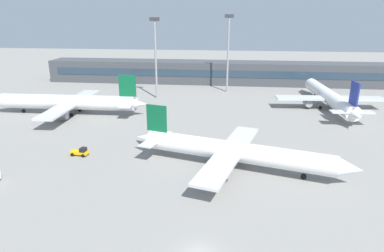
{
  "coord_description": "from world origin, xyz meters",
  "views": [
    {
      "loc": [
        3.07,
        -33.9,
        27.88
      ],
      "look_at": [
        -5.38,
        40.0,
        3.0
      ],
      "focal_mm": 31.51,
      "sensor_mm": 36.0,
      "label": 1
    }
  ],
  "objects_px": {
    "airplane_far": "(328,96)",
    "baggage_tug_yellow": "(81,152)",
    "airplane_mid": "(66,102)",
    "floodlight_tower_west": "(155,53)",
    "airplane_near": "(237,152)",
    "floodlight_tower_east": "(228,49)"
  },
  "relations": [
    {
      "from": "floodlight_tower_west",
      "to": "airplane_mid",
      "type": "bearing_deg",
      "value": -133.99
    },
    {
      "from": "airplane_near",
      "to": "baggage_tug_yellow",
      "type": "xyz_separation_m",
      "value": [
        -31.88,
        2.27,
        -2.45
      ]
    },
    {
      "from": "airplane_far",
      "to": "baggage_tug_yellow",
      "type": "distance_m",
      "value": 75.54
    },
    {
      "from": "airplane_far",
      "to": "floodlight_tower_west",
      "type": "xyz_separation_m",
      "value": [
        -55.6,
        6.14,
        11.9
      ]
    },
    {
      "from": "floodlight_tower_east",
      "to": "airplane_near",
      "type": "bearing_deg",
      "value": -87.54
    },
    {
      "from": "airplane_near",
      "to": "airplane_mid",
      "type": "bearing_deg",
      "value": 147.6
    },
    {
      "from": "airplane_near",
      "to": "baggage_tug_yellow",
      "type": "height_order",
      "value": "airplane_near"
    },
    {
      "from": "airplane_near",
      "to": "airplane_mid",
      "type": "height_order",
      "value": "airplane_mid"
    },
    {
      "from": "airplane_mid",
      "to": "floodlight_tower_east",
      "type": "xyz_separation_m",
      "value": [
        45.76,
        35.25,
        12.31
      ]
    },
    {
      "from": "baggage_tug_yellow",
      "to": "floodlight_tower_west",
      "type": "distance_m",
      "value": 53.4
    },
    {
      "from": "floodlight_tower_west",
      "to": "floodlight_tower_east",
      "type": "relative_size",
      "value": 0.97
    },
    {
      "from": "airplane_far",
      "to": "airplane_mid",
      "type": "bearing_deg",
      "value": -168.03
    },
    {
      "from": "airplane_mid",
      "to": "airplane_near",
      "type": "bearing_deg",
      "value": -32.4
    },
    {
      "from": "airplane_far",
      "to": "baggage_tug_yellow",
      "type": "height_order",
      "value": "airplane_far"
    },
    {
      "from": "airplane_near",
      "to": "floodlight_tower_west",
      "type": "relative_size",
      "value": 1.58
    },
    {
      "from": "airplane_far",
      "to": "baggage_tug_yellow",
      "type": "relative_size",
      "value": 12.46
    },
    {
      "from": "airplane_far",
      "to": "floodlight_tower_west",
      "type": "distance_m",
      "value": 57.19
    },
    {
      "from": "floodlight_tower_west",
      "to": "airplane_near",
      "type": "bearing_deg",
      "value": -63.31
    },
    {
      "from": "airplane_mid",
      "to": "floodlight_tower_west",
      "type": "bearing_deg",
      "value": 46.01
    },
    {
      "from": "airplane_mid",
      "to": "airplane_far",
      "type": "relative_size",
      "value": 1.01
    },
    {
      "from": "airplane_near",
      "to": "floodlight_tower_west",
      "type": "xyz_separation_m",
      "value": [
        -26.84,
        53.38,
        12.18
      ]
    },
    {
      "from": "airplane_mid",
      "to": "floodlight_tower_west",
      "type": "relative_size",
      "value": 1.77
    }
  ]
}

